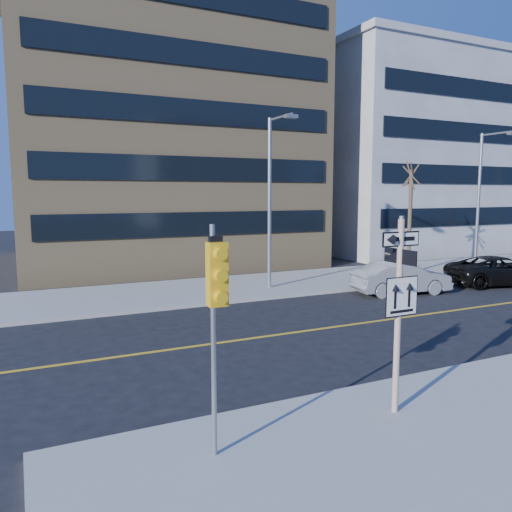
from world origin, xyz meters
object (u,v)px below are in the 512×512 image
streetlight_a (272,191)px  streetlight_b (482,192)px  parked_car_c (501,271)px  parked_car_b (401,278)px  street_tree_west (411,178)px  sign_pole (399,304)px  traffic_signal (216,293)px

streetlight_a → streetlight_b: size_ratio=1.00×
parked_car_c → streetlight_a: bearing=88.6°
parked_car_b → street_tree_west: bearing=-36.4°
sign_pole → parked_car_b: (9.11, 10.03, -1.68)m
parked_car_b → traffic_signal: bearing=137.2°
parked_car_c → streetlight_b: streetlight_b is taller
traffic_signal → streetlight_b: size_ratio=0.50×
parked_car_c → streetlight_b: bearing=-20.0°
sign_pole → parked_car_c: 18.09m
parked_car_b → parked_car_c: parked_car_b is taller
traffic_signal → sign_pole: bearing=2.1°
sign_pole → parked_car_c: size_ratio=0.76×
traffic_signal → street_tree_west: (17.00, 13.96, 2.50)m
parked_car_c → street_tree_west: bearing=44.7°
streetlight_a → sign_pole: bearing=-106.8°
sign_pole → street_tree_west: 19.22m
parked_car_b → streetlight_b: (8.89, 3.24, 4.00)m
parked_car_c → streetlight_b: (2.75, 3.69, 4.01)m
parked_car_c → streetlight_a: 12.50m
streetlight_b → street_tree_west: (-5.00, 0.54, 0.77)m
parked_car_c → sign_pole: bearing=138.9°
parked_car_b → street_tree_west: size_ratio=0.72×
sign_pole → traffic_signal: bearing=-177.9°
parked_car_c → streetlight_a: streetlight_a is taller
street_tree_west → streetlight_a: bearing=-176.5°
streetlight_a → parked_car_c: bearing=-18.2°
sign_pole → streetlight_b: bearing=36.4°
traffic_signal → streetlight_b: streetlight_b is taller
parked_car_c → streetlight_b: size_ratio=0.67×
sign_pole → streetlight_a: streetlight_a is taller
streetlight_a → streetlight_b: same height
traffic_signal → parked_car_c: bearing=26.8°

